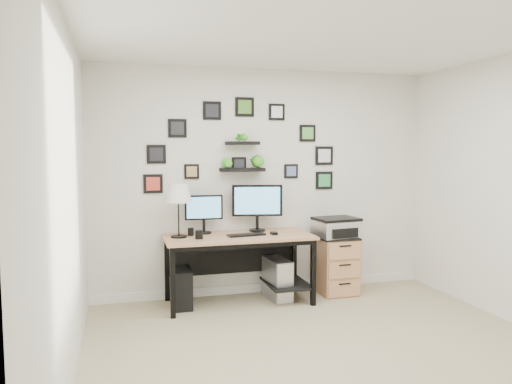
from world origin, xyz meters
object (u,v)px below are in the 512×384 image
object	(u,v)px
pc_tower_black	(182,288)
printer	(336,227)
table_lamp	(178,194)
monitor_right	(257,204)
mug	(199,235)
pc_tower_grey	(277,279)
desk	(241,246)
file_cabinet	(335,264)
monitor_left	(204,211)

from	to	relation	value
pc_tower_black	printer	bearing A→B (deg)	2.21
pc_tower_black	table_lamp	bearing A→B (deg)	142.73
monitor_right	table_lamp	bearing A→B (deg)	-170.63
mug	monitor_right	bearing A→B (deg)	22.84
table_lamp	pc_tower_black	world-z (taller)	table_lamp
monitor_right	pc_tower_grey	xyz separation A→B (m)	(0.18, -0.18, -0.84)
printer	desk	bearing A→B (deg)	-178.83
desk	mug	bearing A→B (deg)	-165.38
pc_tower_black	file_cabinet	distance (m)	1.80
pc_tower_black	pc_tower_grey	xyz separation A→B (m)	(1.06, -0.01, 0.02)
table_lamp	mug	xyz separation A→B (m)	(0.19, -0.15, -0.41)
table_lamp	pc_tower_black	size ratio (longest dim) A/B	1.39
desk	mug	world-z (taller)	mug
monitor_right	mug	bearing A→B (deg)	-157.16
monitor_right	pc_tower_black	distance (m)	1.24
desk	monitor_left	xyz separation A→B (m)	(-0.38, 0.18, 0.37)
monitor_left	table_lamp	xyz separation A→B (m)	(-0.30, -0.16, 0.21)
table_lamp	mug	bearing A→B (deg)	-38.18
file_cabinet	monitor_right	bearing A→B (deg)	172.75
monitor_right	mug	xyz separation A→B (m)	(-0.71, -0.30, -0.27)
desk	pc_tower_grey	world-z (taller)	desk
monitor_left	monitor_right	xyz separation A→B (m)	(0.61, -0.01, 0.06)
desk	mug	size ratio (longest dim) A/B	17.36
monitor_left	printer	size ratio (longest dim) A/B	0.82
monitor_right	file_cabinet	xyz separation A→B (m)	(0.92, -0.12, -0.73)
mug	pc_tower_grey	distance (m)	1.07
monitor_right	monitor_left	bearing A→B (deg)	179.40
table_lamp	file_cabinet	world-z (taller)	table_lamp
desk	printer	distance (m)	1.15
mug	printer	world-z (taller)	printer
desk	pc_tower_grey	xyz separation A→B (m)	(0.42, -0.01, -0.40)
monitor_right	desk	bearing A→B (deg)	-142.91
pc_tower_grey	desk	bearing A→B (deg)	178.80
file_cabinet	table_lamp	bearing A→B (deg)	-178.96
file_cabinet	printer	world-z (taller)	printer
pc_tower_black	printer	xyz separation A→B (m)	(1.79, 0.02, 0.58)
desk	file_cabinet	bearing A→B (deg)	2.90
table_lamp	monitor_left	bearing A→B (deg)	27.79
monitor_left	monitor_right	size ratio (longest dim) A/B	0.76
desk	mug	xyz separation A→B (m)	(-0.48, -0.13, 0.17)
table_lamp	file_cabinet	xyz separation A→B (m)	(1.83, 0.03, -0.87)
table_lamp	file_cabinet	distance (m)	2.02
mug	printer	distance (m)	1.63
pc_tower_grey	file_cabinet	world-z (taller)	file_cabinet
monitor_left	monitor_right	distance (m)	0.61
monitor_left	pc_tower_black	size ratio (longest dim) A/B	1.05
desk	monitor_right	bearing A→B (deg)	37.09
desk	file_cabinet	size ratio (longest dim) A/B	2.39
monitor_left	file_cabinet	distance (m)	1.67
desk	pc_tower_grey	distance (m)	0.58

